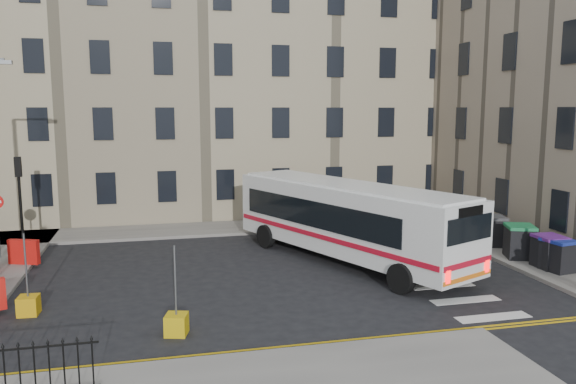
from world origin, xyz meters
name	(u,v)px	position (x,y,z in m)	size (l,w,h in m)	color
ground	(315,272)	(0.00, 0.00, 0.00)	(120.00, 120.00, 0.00)	black
pavement_north	(158,232)	(-6.00, 8.60, 0.07)	(36.00, 3.20, 0.15)	slate
pavement_east	(465,236)	(9.00, 4.00, 0.07)	(2.40, 26.00, 0.15)	slate
terrace_north	(135,72)	(-7.00, 15.50, 8.62)	(38.30, 10.80, 17.20)	tan
traffic_light_nw	(19,187)	(-12.00, 6.50, 2.87)	(0.28, 0.22, 4.10)	black
bus	(347,218)	(1.70, 1.15, 1.87)	(7.25, 11.95, 3.24)	silver
wheelie_bin_a	(558,255)	(9.06, -2.54, 0.78)	(1.16, 1.28, 1.25)	black
wheelie_bin_b	(549,251)	(9.03, -2.06, 0.80)	(1.05, 1.19, 1.29)	black
wheelie_bin_c	(519,241)	(8.82, -0.47, 0.85)	(1.48, 1.57, 1.40)	black
wheelie_bin_d	(492,230)	(8.98, 1.75, 0.84)	(1.36, 1.47, 1.37)	black
wheelie_bin_e	(479,227)	(9.10, 2.99, 0.73)	(1.06, 1.17, 1.16)	black
bollard_yellow	(29,305)	(-10.00, -2.44, 0.30)	(0.60, 0.60, 0.60)	#CA910B
bollard_chevron	(177,324)	(-5.57, -5.09, 0.30)	(0.60, 0.60, 0.60)	#C4A10B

